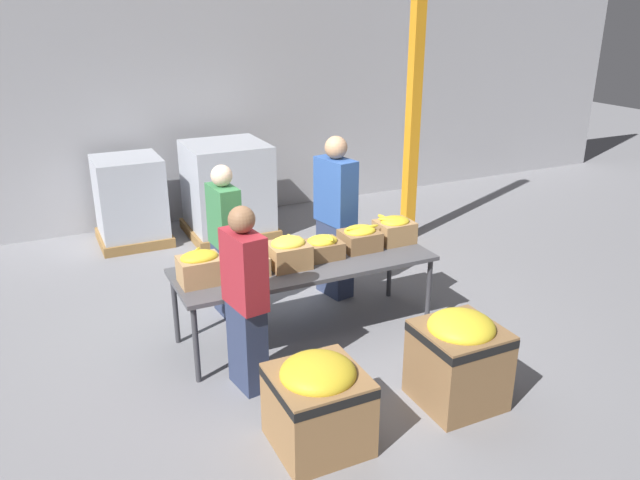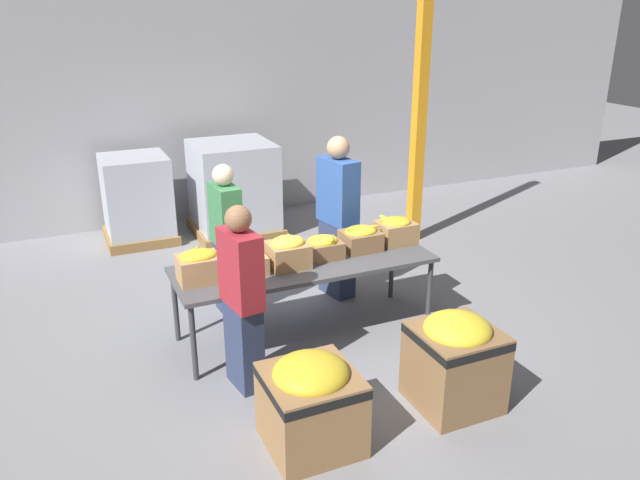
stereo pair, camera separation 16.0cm
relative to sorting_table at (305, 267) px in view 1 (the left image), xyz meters
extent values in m
plane|color=gray|center=(0.00, 0.00, -0.70)|extent=(30.00, 30.00, 0.00)
cube|color=#A8A8AD|center=(0.00, 3.97, 1.30)|extent=(16.00, 0.08, 4.00)
cube|color=#4C4C51|center=(0.00, 0.00, 0.03)|extent=(2.47, 0.86, 0.04)
cylinder|color=#38383D|center=(-1.18, -0.37, -0.35)|extent=(0.05, 0.05, 0.71)
cylinder|color=#38383D|center=(1.18, -0.37, -0.35)|extent=(0.05, 0.05, 0.71)
cylinder|color=#38383D|center=(-1.18, 0.37, -0.35)|extent=(0.05, 0.05, 0.71)
cylinder|color=#38383D|center=(1.18, 0.37, -0.35)|extent=(0.05, 0.05, 0.71)
cube|color=tan|center=(-1.01, -0.01, 0.17)|extent=(0.36, 0.30, 0.23)
ellipsoid|color=gold|center=(-1.01, -0.01, 0.29)|extent=(0.33, 0.24, 0.10)
ellipsoid|color=gold|center=(-1.01, 0.04, 0.33)|extent=(0.12, 0.14, 0.04)
ellipsoid|color=gold|center=(-0.97, 0.01, 0.32)|extent=(0.20, 0.09, 0.04)
cube|color=tan|center=(-0.59, -0.03, 0.13)|extent=(0.36, 0.28, 0.17)
ellipsoid|color=gold|center=(-0.59, -0.03, 0.23)|extent=(0.32, 0.24, 0.09)
ellipsoid|color=gold|center=(-0.55, -0.07, 0.25)|extent=(0.20, 0.06, 0.05)
ellipsoid|color=gold|center=(-0.57, -0.05, 0.25)|extent=(0.08, 0.17, 0.05)
cube|color=#A37A4C|center=(-0.18, -0.02, 0.16)|extent=(0.36, 0.34, 0.22)
ellipsoid|color=yellow|center=(-0.18, -0.02, 0.28)|extent=(0.32, 0.26, 0.12)
ellipsoid|color=yellow|center=(-0.14, 0.02, 0.32)|extent=(0.07, 0.17, 0.04)
ellipsoid|color=yellow|center=(-0.15, 0.04, 0.32)|extent=(0.16, 0.10, 0.04)
cube|color=olive|center=(0.20, 0.04, 0.13)|extent=(0.36, 0.29, 0.16)
ellipsoid|color=yellow|center=(0.20, 0.04, 0.22)|extent=(0.30, 0.24, 0.10)
ellipsoid|color=yellow|center=(0.26, -0.02, 0.26)|extent=(0.08, 0.17, 0.04)
ellipsoid|color=yellow|center=(0.16, 0.09, 0.25)|extent=(0.20, 0.09, 0.05)
ellipsoid|color=yellow|center=(0.22, -0.01, 0.25)|extent=(0.12, 0.16, 0.04)
ellipsoid|color=yellow|center=(0.17, 0.02, 0.24)|extent=(0.08, 0.15, 0.06)
cube|color=olive|center=(0.63, 0.08, 0.14)|extent=(0.36, 0.32, 0.19)
ellipsoid|color=yellow|center=(0.63, 0.08, 0.24)|extent=(0.32, 0.26, 0.10)
ellipsoid|color=yellow|center=(0.54, 0.06, 0.29)|extent=(0.16, 0.07, 0.05)
ellipsoid|color=yellow|center=(0.73, 0.05, 0.28)|extent=(0.22, 0.07, 0.05)
cube|color=#A37A4C|center=(1.05, 0.10, 0.16)|extent=(0.36, 0.31, 0.22)
ellipsoid|color=gold|center=(1.05, 0.10, 0.27)|extent=(0.30, 0.27, 0.08)
ellipsoid|color=gold|center=(0.96, 0.15, 0.30)|extent=(0.05, 0.20, 0.04)
ellipsoid|color=gold|center=(0.96, 0.20, 0.30)|extent=(0.06, 0.17, 0.05)
ellipsoid|color=gold|center=(0.96, 0.09, 0.31)|extent=(0.19, 0.16, 0.04)
cube|color=#2D3856|center=(0.67, 0.69, -0.28)|extent=(0.29, 0.44, 0.84)
cube|color=#2D5199|center=(0.67, 0.69, 0.48)|extent=(0.32, 0.51, 0.69)
sphere|color=tan|center=(0.67, 0.69, 0.95)|extent=(0.24, 0.24, 0.24)
cube|color=#2D3856|center=(-0.81, -0.61, -0.32)|extent=(0.25, 0.39, 0.76)
cube|color=maroon|center=(-0.81, -0.61, 0.37)|extent=(0.28, 0.46, 0.63)
sphere|color=#896042|center=(-0.81, -0.61, 0.79)|extent=(0.21, 0.21, 0.21)
cube|color=#2D3856|center=(-0.54, 0.74, -0.33)|extent=(0.23, 0.37, 0.75)
cube|color=#387A47|center=(-0.54, 0.74, 0.36)|extent=(0.24, 0.44, 0.62)
sphere|color=beige|center=(-0.54, 0.74, 0.78)|extent=(0.21, 0.21, 0.21)
cube|color=olive|center=(-0.60, -1.55, -0.41)|extent=(0.64, 0.64, 0.59)
cube|color=black|center=(-0.60, -1.55, -0.17)|extent=(0.65, 0.65, 0.07)
ellipsoid|color=gold|center=(-0.60, -1.55, -0.10)|extent=(0.55, 0.55, 0.23)
cube|color=olive|center=(0.64, -1.55, -0.37)|extent=(0.63, 0.63, 0.67)
cube|color=black|center=(0.64, -1.55, -0.09)|extent=(0.63, 0.63, 0.07)
ellipsoid|color=yellow|center=(0.64, -1.55, -0.03)|extent=(0.53, 0.53, 0.22)
cube|color=orange|center=(2.36, 1.82, 1.30)|extent=(0.15, 0.15, 4.00)
cube|color=olive|center=(-1.06, 3.30, -0.64)|extent=(0.92, 0.92, 0.13)
cube|color=#B2B7C1|center=(-1.06, 3.30, -0.05)|extent=(0.84, 0.84, 1.04)
cube|color=olive|center=(0.21, 3.07, -0.64)|extent=(1.15, 1.15, 0.13)
cube|color=#B2B7C1|center=(0.21, 3.07, 0.00)|extent=(1.06, 1.06, 1.16)
camera|label=1|loc=(-2.22, -4.95, 2.34)|focal=35.00mm
camera|label=2|loc=(-2.07, -5.02, 2.34)|focal=35.00mm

